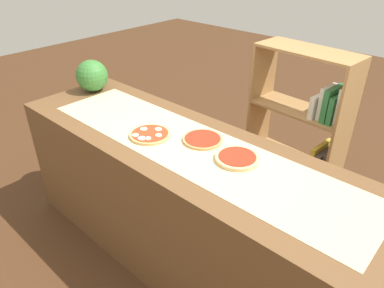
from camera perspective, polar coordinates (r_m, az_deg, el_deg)
The scene contains 8 objects.
ground_plane at distance 2.68m, azimuth 0.00°, elevation -17.72°, with size 12.00×12.00×0.00m, color #4C2D19.
counter at distance 2.36m, azimuth 0.00°, elevation -10.18°, with size 2.65×0.75×0.93m, color brown.
parchment_paper at distance 2.08m, azimuth 0.00°, elevation -0.45°, with size 2.14×0.51×0.00m, color beige.
pizza_mozzarella_0 at distance 2.21m, azimuth -6.74°, elevation 1.53°, with size 0.25×0.25×0.03m.
pizza_plain_1 at distance 2.14m, azimuth 1.70°, elevation 0.75°, with size 0.24×0.24×0.02m.
pizza_plain_2 at distance 1.97m, azimuth 7.23°, elevation -2.23°, with size 0.24×0.24×0.02m.
watermelon at distance 2.93m, azimuth -15.67°, elevation 10.43°, with size 0.25×0.25×0.25m, color #387A33.
bookshelf at distance 2.85m, azimuth 17.52°, elevation -0.55°, with size 0.74×0.35×1.33m.
Camera 1 is at (1.20, -1.32, 2.00)m, focal length 33.43 mm.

